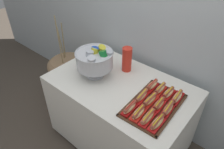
{
  "coord_description": "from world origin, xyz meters",
  "views": [
    {
      "loc": [
        0.86,
        -1.13,
        1.89
      ],
      "look_at": [
        -0.08,
        -0.02,
        0.82
      ],
      "focal_mm": 33.67,
      "sensor_mm": 36.0,
      "label": 1
    }
  ],
  "objects": [
    {
      "name": "hot_dog_0",
      "position": [
        0.25,
        -0.21,
        0.79
      ],
      "size": [
        0.07,
        0.16,
        0.06
      ],
      "color": "#B21414",
      "rests_on": "serving_tray"
    },
    {
      "name": "serving_tray",
      "position": [
        0.36,
        -0.04,
        0.75
      ],
      "size": [
        0.35,
        0.54,
        0.01
      ],
      "color": "#472B19",
      "rests_on": "buffet_table"
    },
    {
      "name": "hot_dog_4",
      "position": [
        0.25,
        -0.05,
        0.78
      ],
      "size": [
        0.07,
        0.18,
        0.06
      ],
      "color": "red",
      "rests_on": "serving_tray"
    },
    {
      "name": "donut",
      "position": [
        -0.48,
        0.26,
        0.77
      ],
      "size": [
        0.12,
        0.12,
        0.03
      ],
      "color": "silver",
      "rests_on": "buffet_table"
    },
    {
      "name": "buffet_table",
      "position": [
        0.0,
        0.0,
        0.39
      ],
      "size": [
        1.26,
        0.79,
        0.75
      ],
      "color": "white",
      "rests_on": "ground_plane"
    },
    {
      "name": "hot_dog_9",
      "position": [
        0.31,
        0.12,
        0.79
      ],
      "size": [
        0.07,
        0.16,
        0.06
      ],
      "color": "red",
      "rests_on": "serving_tray"
    },
    {
      "name": "ground_plane",
      "position": [
        0.0,
        0.0,
        0.0
      ],
      "size": [
        10.0,
        10.0,
        0.0
      ],
      "primitive_type": "plane",
      "color": "#4C4238"
    },
    {
      "name": "hot_dog_6",
      "position": [
        0.4,
        -0.04,
        0.78
      ],
      "size": [
        0.07,
        0.16,
        0.06
      ],
      "color": "red",
      "rests_on": "serving_tray"
    },
    {
      "name": "hot_dog_2",
      "position": [
        0.4,
        -0.21,
        0.78
      ],
      "size": [
        0.07,
        0.17,
        0.06
      ],
      "color": "red",
      "rests_on": "serving_tray"
    },
    {
      "name": "floor_vase",
      "position": [
        -0.93,
        0.15,
        0.26
      ],
      "size": [
        0.58,
        0.58,
        1.11
      ],
      "color": "#896B4C",
      "rests_on": "ground_plane"
    },
    {
      "name": "punch_bowl",
      "position": [
        -0.25,
        -0.05,
        0.92
      ],
      "size": [
        0.33,
        0.33,
        0.29
      ],
      "color": "silver",
      "rests_on": "buffet_table"
    },
    {
      "name": "hot_dog_3",
      "position": [
        0.48,
        -0.2,
        0.78
      ],
      "size": [
        0.06,
        0.17,
        0.06
      ],
      "color": "red",
      "rests_on": "serving_tray"
    },
    {
      "name": "hot_dog_8",
      "position": [
        0.24,
        0.12,
        0.79
      ],
      "size": [
        0.07,
        0.15,
        0.06
      ],
      "color": "#B21414",
      "rests_on": "serving_tray"
    },
    {
      "name": "hot_dog_10",
      "position": [
        0.39,
        0.12,
        0.78
      ],
      "size": [
        0.07,
        0.16,
        0.06
      ],
      "color": "#B21414",
      "rests_on": "serving_tray"
    },
    {
      "name": "back_wall",
      "position": [
        0.0,
        0.52,
        1.3
      ],
      "size": [
        6.0,
        0.1,
        2.6
      ],
      "primitive_type": "cube",
      "color": "#B2BCC1",
      "rests_on": "ground_plane"
    },
    {
      "name": "hot_dog_11",
      "position": [
        0.46,
        0.13,
        0.78
      ],
      "size": [
        0.08,
        0.18,
        0.06
      ],
      "color": "#B21414",
      "rests_on": "serving_tray"
    },
    {
      "name": "hot_dog_7",
      "position": [
        0.47,
        -0.04,
        0.78
      ],
      "size": [
        0.07,
        0.18,
        0.06
      ],
      "color": "#B21414",
      "rests_on": "serving_tray"
    },
    {
      "name": "hot_dog_1",
      "position": [
        0.33,
        -0.21,
        0.78
      ],
      "size": [
        0.08,
        0.17,
        0.06
      ],
      "color": "red",
      "rests_on": "serving_tray"
    },
    {
      "name": "hot_dog_5",
      "position": [
        0.32,
        -0.05,
        0.79
      ],
      "size": [
        0.06,
        0.18,
        0.06
      ],
      "color": "red",
      "rests_on": "serving_tray"
    },
    {
      "name": "cup_stack",
      "position": [
        -0.09,
        0.2,
        0.87
      ],
      "size": [
        0.09,
        0.09,
        0.24
      ],
      "color": "red",
      "rests_on": "buffet_table"
    }
  ]
}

